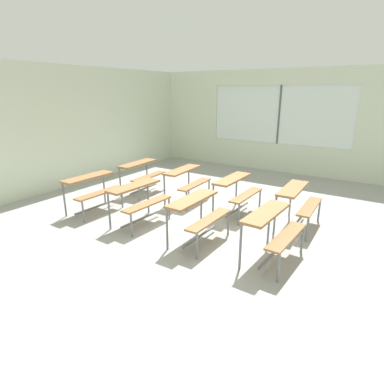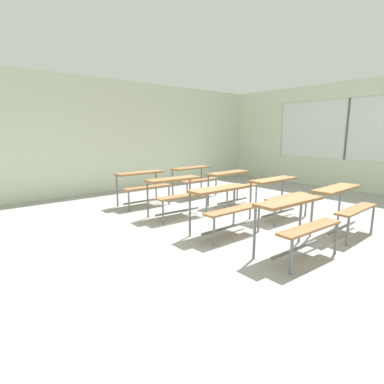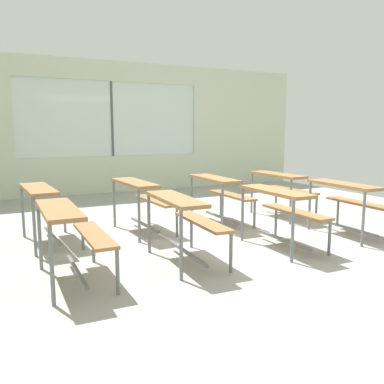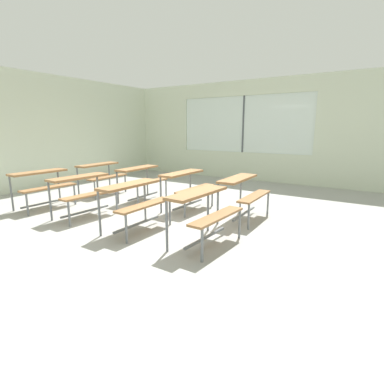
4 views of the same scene
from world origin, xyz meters
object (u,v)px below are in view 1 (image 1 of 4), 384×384
Objects in this scene: desk_bench_r0c0 at (273,225)px; desk_bench_r2c0 at (139,195)px; desk_bench_r3c0 at (92,185)px; desk_bench_r1c0 at (198,210)px; desk_bench_r1c1 at (237,187)px; desk_bench_r0c1 at (298,198)px; desk_bench_r3c1 at (142,170)px; desk_bench_r2c1 at (187,177)px.

desk_bench_r2c0 is at bearing 93.27° from desk_bench_r0c0.
desk_bench_r2c0 and desk_bench_r3c0 have the same top height.
desk_bench_r1c0 and desk_bench_r1c1 have the same top height.
desk_bench_r3c0 is (-0.04, 1.22, 0.00)m from desk_bench_r2c0.
desk_bench_r0c1 is at bearing -67.24° from desk_bench_r3c0.
desk_bench_r1c0 is 0.99× the size of desk_bench_r3c0.
desk_bench_r1c0 is 0.98× the size of desk_bench_r2c0.
desk_bench_r0c1 is (1.40, 0.02, 0.00)m from desk_bench_r0c0.
desk_bench_r1c1 is 1.93m from desk_bench_r2c0.
desk_bench_r1c1 is (1.47, 0.01, 0.00)m from desk_bench_r1c0.
desk_bench_r1c1 is at bearing -58.54° from desk_bench_r3c0.
desk_bench_r1c0 is at bearing -88.93° from desk_bench_r3c0.
desk_bench_r2c0 is 1.22m from desk_bench_r3c0.
desk_bench_r0c0 is 3.74m from desk_bench_r3c0.
desk_bench_r0c1 is 0.99× the size of desk_bench_r3c1.
desk_bench_r0c0 is 1.01× the size of desk_bench_r0c1.
desk_bench_r2c0 is 1.00× the size of desk_bench_r2c1.
desk_bench_r0c0 is at bearing 179.38° from desk_bench_r0c1.
desk_bench_r0c0 is 2.88m from desk_bench_r2c1.
desk_bench_r1c0 is 0.98× the size of desk_bench_r2c1.
desk_bench_r3c1 is (1.47, 1.23, 0.00)m from desk_bench_r2c0.
desk_bench_r1c0 and desk_bench_r2c0 have the same top height.
desk_bench_r0c0 is at bearing -123.13° from desk_bench_r2c1.
desk_bench_r3c0 is at bearing 90.43° from desk_bench_r1c0.
desk_bench_r1c1 and desk_bench_r3c1 have the same top height.
desk_bench_r2c0 is (-1.43, 1.30, 0.00)m from desk_bench_r1c1.
desk_bench_r3c0 is 1.51m from desk_bench_r3c1.
desk_bench_r0c1 is at bearing -94.03° from desk_bench_r2c1.
desk_bench_r0c1 is 1.20m from desk_bench_r1c1.
desk_bench_r2c0 and desk_bench_r3c1 have the same top height.
desk_bench_r3c1 is at bearing 87.83° from desk_bench_r0c1.
desk_bench_r2c0 is at bearing 175.73° from desk_bench_r2c1.
desk_bench_r3c1 is (-0.03, 1.28, 0.00)m from desk_bench_r2c1.
desk_bench_r0c0 and desk_bench_r0c1 have the same top height.
desk_bench_r1c0 is at bearing 139.53° from desk_bench_r0c1.
desk_bench_r3c0 is (-1.54, 1.26, 0.00)m from desk_bench_r2c1.
desk_bench_r2c1 is (1.47, 2.48, 0.00)m from desk_bench_r0c0.
desk_bench_r0c1 is 4.00m from desk_bench_r3c0.
desk_bench_r0c0 and desk_bench_r3c1 have the same top height.
desk_bench_r3c1 is (1.51, 2.54, 0.00)m from desk_bench_r1c0.
desk_bench_r3c0 is (-1.47, 2.51, 0.00)m from desk_bench_r1c1.
desk_bench_r1c0 is (-1.48, 1.19, 0.00)m from desk_bench_r0c1.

